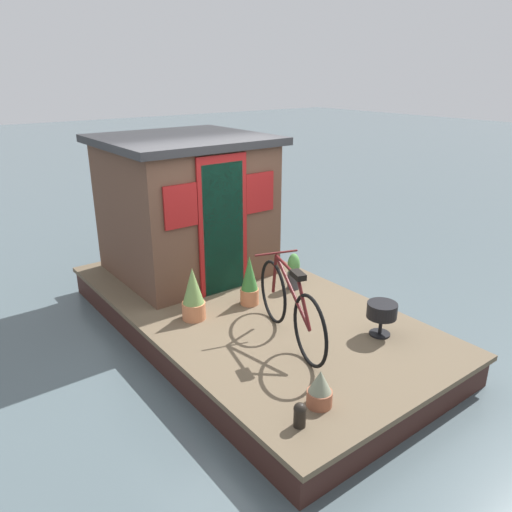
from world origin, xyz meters
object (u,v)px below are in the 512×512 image
potted_plant_geranium (293,271)px  potted_plant_lavender (193,295)px  potted_plant_sage (320,389)px  potted_plant_ivy (249,282)px  houseboat_cabin (186,205)px  bicycle (290,307)px  charcoal_grill (382,312)px  mooring_bollard (300,414)px

potted_plant_geranium → potted_plant_lavender: (0.05, 1.50, 0.06)m
potted_plant_geranium → potted_plant_sage: bearing=144.1°
potted_plant_ivy → houseboat_cabin: bearing=1.3°
bicycle → potted_plant_sage: (-1.01, 0.52, -0.24)m
houseboat_cabin → potted_plant_sage: (-3.44, 0.68, -0.81)m
charcoal_grill → bicycle: bearing=59.5°
potted_plant_ivy → potted_plant_geranium: bearing=-88.1°
houseboat_cabin → mooring_bollard: size_ratio=9.74×
houseboat_cabin → bicycle: size_ratio=1.32×
potted_plant_ivy → potted_plant_sage: potted_plant_ivy is taller
mooring_bollard → potted_plant_sage: bearing=-72.7°
potted_plant_geranium → potted_plant_sage: 2.49m
potted_plant_sage → potted_plant_geranium: bearing=-35.9°
bicycle → charcoal_grill: bicycle is taller
potted_plant_lavender → potted_plant_geranium: bearing=-92.0°
potted_plant_sage → charcoal_grill: (0.49, -1.40, 0.12)m
bicycle → potted_plant_lavender: (1.06, 0.57, -0.10)m
houseboat_cabin → charcoal_grill: (-2.95, -0.72, -0.69)m
charcoal_grill → houseboat_cabin: bearing=13.7°
potted_plant_geranium → potted_plant_lavender: 1.50m
potted_plant_sage → potted_plant_lavender: bearing=1.2°
potted_plant_geranium → mooring_bollard: potted_plant_geranium is taller
potted_plant_lavender → mooring_bollard: 2.19m
potted_plant_lavender → charcoal_grill: 2.14m
potted_plant_lavender → bicycle: bearing=-151.9°
potted_plant_geranium → potted_plant_sage: size_ratio=1.43×
potted_plant_lavender → charcoal_grill: size_ratio=1.67×
potted_plant_geranium → potted_plant_lavender: bearing=88.0°
potted_plant_lavender → charcoal_grill: bearing=-137.5°
houseboat_cabin → potted_plant_lavender: size_ratio=3.37×
houseboat_cabin → mooring_bollard: 3.78m
potted_plant_ivy → charcoal_grill: (-1.50, -0.69, -0.02)m
houseboat_cabin → potted_plant_geranium: (-1.43, -0.78, -0.73)m
bicycle → potted_plant_sage: bicycle is taller
potted_plant_geranium → charcoal_grill: size_ratio=1.30×
potted_plant_ivy → charcoal_grill: potted_plant_ivy is taller
houseboat_cabin → potted_plant_ivy: size_ratio=3.40×
potted_plant_sage → houseboat_cabin: bearing=-11.2°
potted_plant_lavender → mooring_bollard: (-2.17, 0.28, -0.19)m
potted_plant_geranium → mooring_bollard: bearing=140.0°
bicycle → mooring_bollard: bicycle is taller
potted_plant_geranium → potted_plant_ivy: 0.75m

